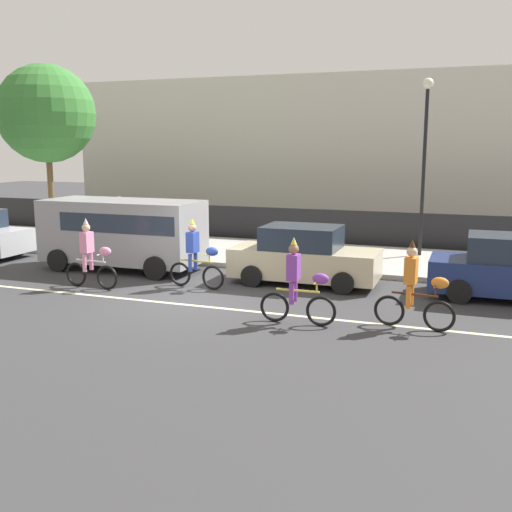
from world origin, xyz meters
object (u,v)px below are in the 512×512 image
object	(u,v)px
pedestrian_onlooker	(120,214)
parade_cyclist_pink	(91,258)
street_lamp_post	(425,141)
parade_cyclist_orange	(416,290)
parked_car_beige	(304,256)
parked_van_grey	(125,229)
parade_cyclist_purple	(298,287)
parade_cyclist_cobalt	(196,258)

from	to	relation	value
pedestrian_onlooker	parade_cyclist_pink	bearing A→B (deg)	-62.15
street_lamp_post	parade_cyclist_orange	bearing A→B (deg)	-85.75
parade_cyclist_pink	parked_car_beige	bearing A→B (deg)	25.19
parked_van_grey	parade_cyclist_purple	bearing A→B (deg)	-29.39
parade_cyclist_orange	parked_car_beige	xyz separation A→B (m)	(-3.35, 3.29, -0.06)
parade_cyclist_orange	parked_van_grey	size ratio (longest dim) A/B	0.38
parade_cyclist_pink	parked_van_grey	world-z (taller)	parked_van_grey
parade_cyclist_orange	parade_cyclist_pink	bearing A→B (deg)	174.77
street_lamp_post	parked_van_grey	bearing A→B (deg)	-150.11
parade_cyclist_purple	street_lamp_post	distance (m)	9.42
parade_cyclist_orange	parade_cyclist_purple	bearing A→B (deg)	-167.81
street_lamp_post	parade_cyclist_pink	bearing A→B (deg)	-137.51
parked_van_grey	parked_car_beige	world-z (taller)	parked_van_grey
parade_cyclist_orange	street_lamp_post	bearing A→B (deg)	94.25
parked_car_beige	pedestrian_onlooker	size ratio (longest dim) A/B	2.53
parked_van_grey	parade_cyclist_cobalt	bearing A→B (deg)	-25.07
parade_cyclist_cobalt	parked_van_grey	distance (m)	3.54
parade_cyclist_purple	street_lamp_post	size ratio (longest dim) A/B	0.33
parade_cyclist_cobalt	parked_car_beige	bearing A→B (deg)	30.08
street_lamp_post	parade_cyclist_cobalt	bearing A→B (deg)	-129.95
parade_cyclist_purple	street_lamp_post	world-z (taller)	street_lamp_post
parade_cyclist_cobalt	pedestrian_onlooker	xyz separation A→B (m)	(-6.95, 7.06, 0.17)
parade_cyclist_cobalt	parked_car_beige	size ratio (longest dim) A/B	0.47
parked_van_grey	pedestrian_onlooker	distance (m)	6.73
parade_cyclist_orange	parked_car_beige	world-z (taller)	parade_cyclist_orange
parade_cyclist_cobalt	pedestrian_onlooker	distance (m)	9.91
parade_cyclist_cobalt	pedestrian_onlooker	size ratio (longest dim) A/B	1.19
parade_cyclist_orange	pedestrian_onlooker	bearing A→B (deg)	145.61
parade_cyclist_purple	parked_van_grey	world-z (taller)	parked_van_grey
parade_cyclist_pink	parked_van_grey	xyz separation A→B (m)	(-0.48, 2.47, 0.44)
parked_car_beige	pedestrian_onlooker	distance (m)	11.06
parade_cyclist_orange	parked_van_grey	bearing A→B (deg)	160.34
parade_cyclist_pink	parade_cyclist_cobalt	distance (m)	2.87
parked_van_grey	parked_car_beige	distance (m)	5.82
parade_cyclist_pink	parade_cyclist_orange	bearing A→B (deg)	-5.23
parade_cyclist_cobalt	parade_cyclist_orange	xyz separation A→B (m)	(5.96, -1.78, 0.00)
parked_car_beige	pedestrian_onlooker	xyz separation A→B (m)	(-9.56, 5.55, 0.23)
parade_cyclist_cobalt	parade_cyclist_purple	xyz separation A→B (m)	(3.55, -2.30, 0.00)
parade_cyclist_cobalt	street_lamp_post	xyz separation A→B (m)	(5.36, 6.40, 3.15)
parade_cyclist_orange	pedestrian_onlooker	xyz separation A→B (m)	(-12.91, 8.84, 0.17)
parked_car_beige	parade_cyclist_cobalt	bearing A→B (deg)	-149.92
parade_cyclist_pink	parade_cyclist_orange	distance (m)	8.70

